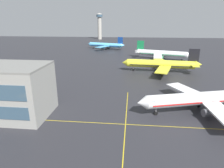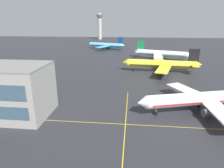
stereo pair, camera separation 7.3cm
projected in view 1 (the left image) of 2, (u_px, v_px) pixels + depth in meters
name	position (u px, v px, depth m)	size (l,w,h in m)	color
airliner_second_row	(201.00, 99.00, 57.64)	(37.90, 32.31, 11.97)	white
airliner_third_row	(161.00, 64.00, 101.16)	(40.19, 34.56, 12.49)	yellow
airliner_far_left_stand	(161.00, 53.00, 133.96)	(37.79, 32.29, 12.02)	white
airliner_far_right_stand	(106.00, 45.00, 179.14)	(36.09, 30.82, 11.45)	#5BB7E5
control_tower	(100.00, 24.00, 263.85)	(8.82, 8.82, 34.15)	#ADA89E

